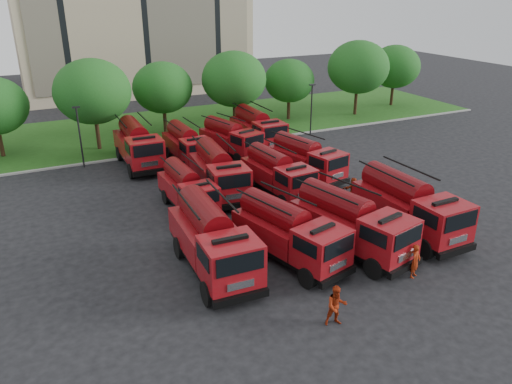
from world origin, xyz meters
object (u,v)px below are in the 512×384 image
fire_truck_5 (218,172)px  firefighter_0 (413,276)px  fire_truck_8 (138,145)px  firefighter_4 (246,236)px  fire_truck_1 (289,233)px  firefighter_2 (425,220)px  firefighter_1 (335,324)px  fire_truck_0 (212,240)px  fire_truck_3 (408,206)px  fire_truck_9 (187,145)px  fire_truck_10 (231,138)px  firefighter_5 (352,199)px  fire_truck_11 (257,129)px  fire_truck_6 (277,173)px  firefighter_3 (439,218)px  fire_truck_4 (187,189)px  fire_truck_2 (351,223)px  fire_truck_7 (306,159)px

fire_truck_5 → firefighter_0: size_ratio=4.17×
fire_truck_8 → firefighter_4: (2.64, -15.53, -1.78)m
fire_truck_1 → firefighter_2: 10.58m
fire_truck_8 → firefighter_1: fire_truck_8 is taller
firefighter_4 → fire_truck_0: bearing=97.4°
fire_truck_3 → firefighter_1: (-8.91, -5.56, -1.81)m
fire_truck_9 → fire_truck_5: bearing=-93.4°
fire_truck_9 → fire_truck_10: bearing=1.5°
fire_truck_3 → firefighter_5: (0.18, 5.66, -1.81)m
firefighter_0 → firefighter_1: (-5.90, -1.51, 0.00)m
fire_truck_5 → fire_truck_11: size_ratio=1.03×
fire_truck_6 → firefighter_1: (-4.77, -14.44, -1.57)m
fire_truck_3 → fire_truck_10: (-3.65, 18.53, -0.27)m
firefighter_1 → firefighter_4: bearing=106.7°
fire_truck_0 → fire_truck_8: 18.27m
firefighter_3 → firefighter_1: bearing=2.9°
fire_truck_3 → fire_truck_4: fire_truck_3 is taller
fire_truck_3 → fire_truck_4: 14.15m
fire_truck_6 → firefighter_1: 15.29m
fire_truck_2 → fire_truck_5: 11.52m
firefighter_4 → firefighter_5: size_ratio=1.22×
fire_truck_8 → fire_truck_6: bearing=-53.9°
fire_truck_1 → fire_truck_4: 9.23m
firefighter_1 → fire_truck_5: bearing=102.9°
fire_truck_0 → fire_truck_3: (12.13, -1.13, -0.01)m
fire_truck_9 → firefighter_3: (11.11, -17.66, -1.55)m
fire_truck_1 → fire_truck_5: (0.08, 10.32, 0.06)m
fire_truck_0 → fire_truck_11: bearing=59.9°
fire_truck_5 → fire_truck_0: bearing=-108.4°
fire_truck_8 → firefighter_1: size_ratio=3.99×
fire_truck_6 → fire_truck_10: bearing=82.2°
firefighter_4 → fire_truck_7: bearing=-84.1°
fire_truck_0 → fire_truck_2: fire_truck_0 is taller
firefighter_0 → firefighter_3: 7.92m
fire_truck_8 → fire_truck_10: size_ratio=1.11×
fire_truck_5 → fire_truck_1: bearing=-85.2°
fire_truck_2 → fire_truck_6: bearing=75.0°
firefighter_2 → fire_truck_0: bearing=87.4°
fire_truck_0 → fire_truck_6: (7.99, 7.75, -0.24)m
fire_truck_10 → fire_truck_3: bearing=-93.7°
firefighter_5 → fire_truck_4: bearing=-11.9°
fire_truck_5 → firefighter_5: fire_truck_5 is taller
fire_truck_9 → fire_truck_3: bearing=-68.8°
fire_truck_4 → fire_truck_7: size_ratio=0.89×
fire_truck_9 → firefighter_2: size_ratio=3.84×
fire_truck_9 → firefighter_5: size_ratio=4.24×
fire_truck_11 → firefighter_4: 18.14m
fire_truck_0 → firefighter_4: (3.14, 2.73, -1.81)m
fire_truck_10 → firefighter_5: size_ratio=4.37×
firefighter_1 → firefighter_3: 13.77m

